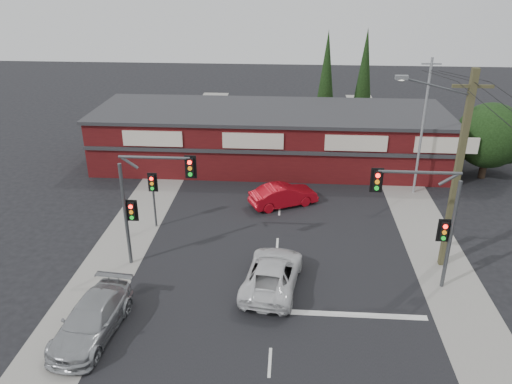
# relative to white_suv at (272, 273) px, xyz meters

# --- Properties ---
(ground) EXTENTS (120.00, 120.00, 0.00)m
(ground) POSITION_rel_white_suv_xyz_m (0.11, -0.43, -0.72)
(ground) COLOR black
(ground) RESTS_ON ground
(road_strip) EXTENTS (14.00, 70.00, 0.01)m
(road_strip) POSITION_rel_white_suv_xyz_m (0.11, 4.57, -0.72)
(road_strip) COLOR black
(road_strip) RESTS_ON ground
(verge_left) EXTENTS (3.00, 70.00, 0.02)m
(verge_left) POSITION_rel_white_suv_xyz_m (-8.39, 4.57, -0.71)
(verge_left) COLOR gray
(verge_left) RESTS_ON ground
(verge_right) EXTENTS (3.00, 70.00, 0.02)m
(verge_right) POSITION_rel_white_suv_xyz_m (8.61, 4.57, -0.71)
(verge_right) COLOR gray
(verge_right) RESTS_ON ground
(stop_line) EXTENTS (6.50, 0.35, 0.01)m
(stop_line) POSITION_rel_white_suv_xyz_m (3.61, -1.93, -0.71)
(stop_line) COLOR silver
(stop_line) RESTS_ON ground
(white_suv) EXTENTS (3.10, 5.49, 1.45)m
(white_suv) POSITION_rel_white_suv_xyz_m (0.00, 0.00, 0.00)
(white_suv) COLOR silver
(white_suv) RESTS_ON ground
(silver_suv) EXTENTS (2.53, 5.21, 1.46)m
(silver_suv) POSITION_rel_white_suv_xyz_m (-7.30, -3.93, 0.01)
(silver_suv) COLOR #A5A8AA
(silver_suv) RESTS_ON ground
(red_sedan) EXTENTS (4.55, 3.28, 1.43)m
(red_sedan) POSITION_rel_white_suv_xyz_m (0.33, 8.93, -0.01)
(red_sedan) COLOR #AD0A16
(red_sedan) RESTS_ON ground
(lane_dashes) EXTENTS (0.12, 50.54, 0.01)m
(lane_dashes) POSITION_rel_white_suv_xyz_m (0.11, 6.04, -0.71)
(lane_dashes) COLOR silver
(lane_dashes) RESTS_ON ground
(shop_building) EXTENTS (27.30, 8.40, 4.22)m
(shop_building) POSITION_rel_white_suv_xyz_m (-0.88, 16.56, 1.41)
(shop_building) COLOR #450D10
(shop_building) RESTS_ON ground
(tree_cluster) EXTENTS (5.90, 5.10, 5.50)m
(tree_cluster) POSITION_rel_white_suv_xyz_m (14.81, 15.01, 2.17)
(tree_cluster) COLOR #2D2116
(tree_cluster) RESTS_ON ground
(conifer_near) EXTENTS (1.80, 1.80, 9.25)m
(conifer_near) POSITION_rel_white_suv_xyz_m (3.61, 23.57, 4.75)
(conifer_near) COLOR #2D2116
(conifer_near) RESTS_ON ground
(conifer_far) EXTENTS (1.80, 1.80, 9.25)m
(conifer_far) POSITION_rel_white_suv_xyz_m (7.11, 25.57, 4.75)
(conifer_far) COLOR #2D2116
(conifer_far) RESTS_ON ground
(traffic_mast_left) EXTENTS (3.77, 0.27, 5.97)m
(traffic_mast_left) POSITION_rel_white_suv_xyz_m (-6.31, 1.57, 3.21)
(traffic_mast_left) COLOR #47494C
(traffic_mast_left) RESTS_ON ground
(traffic_mast_right) EXTENTS (3.96, 0.27, 5.97)m
(traffic_mast_right) POSITION_rel_white_suv_xyz_m (6.98, 0.57, 3.22)
(traffic_mast_right) COLOR #47494C
(traffic_mast_right) RESTS_ON ground
(pedestal_signal) EXTENTS (0.55, 0.27, 3.38)m
(pedestal_signal) POSITION_rel_white_suv_xyz_m (-7.09, 5.58, 1.68)
(pedestal_signal) COLOR #47494C
(pedestal_signal) RESTS_ON ground
(utility_pole) EXTENTS (4.38, 0.59, 10.00)m
(utility_pole) POSITION_rel_white_suv_xyz_m (8.48, 2.56, 4.67)
(utility_pole) COLOR #4E4A2C
(utility_pole) RESTS_ON ground
(steel_pole) EXTENTS (1.20, 0.16, 9.00)m
(steel_pole) POSITION_rel_white_suv_xyz_m (9.11, 11.57, 3.98)
(steel_pole) COLOR gray
(steel_pole) RESTS_ON ground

